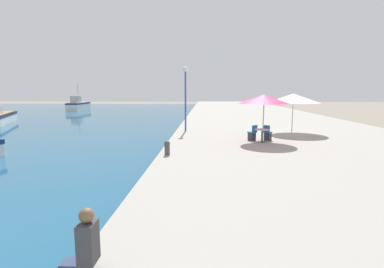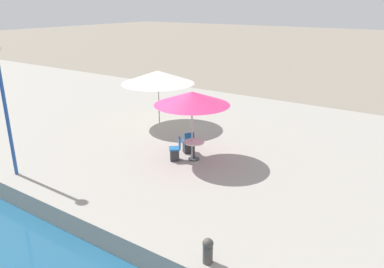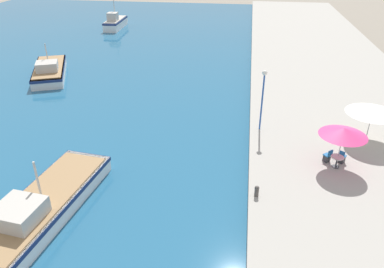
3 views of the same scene
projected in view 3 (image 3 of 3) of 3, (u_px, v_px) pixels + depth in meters
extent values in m
cube|color=#235B7F|center=(22.00, 58.00, 46.20)|extent=(56.00, 90.00, 0.04)
cube|color=#A39E93|center=(324.00, 69.00, 41.42)|extent=(16.00, 90.00, 0.73)
cube|color=white|center=(44.00, 207.00, 20.25)|extent=(4.22, 10.22, 0.96)
cube|color=navy|center=(43.00, 202.00, 20.08)|extent=(4.29, 10.33, 0.25)
cube|color=#99754C|center=(42.00, 199.00, 20.00)|extent=(3.88, 9.40, 0.10)
cube|color=#B7B2A8|center=(19.00, 213.00, 18.29)|extent=(2.37, 2.43, 0.86)
cylinder|color=#B7B2A8|center=(38.00, 181.00, 19.43)|extent=(0.12, 0.12, 2.30)
cube|color=silver|center=(50.00, 72.00, 40.18)|extent=(6.15, 9.19, 1.01)
cube|color=navy|center=(49.00, 68.00, 40.00)|extent=(6.24, 9.29, 0.25)
cube|color=#99754C|center=(49.00, 67.00, 39.92)|extent=(5.66, 8.45, 0.10)
cube|color=#B7B2A8|center=(47.00, 66.00, 38.38)|extent=(2.68, 2.58, 0.91)
cylinder|color=#B7B2A8|center=(47.00, 55.00, 39.33)|extent=(0.12, 0.12, 2.42)
cube|color=white|center=(116.00, 24.00, 60.78)|extent=(2.43, 6.93, 1.35)
cube|color=navy|center=(115.00, 20.00, 60.52)|extent=(2.48, 7.00, 0.25)
cube|color=#ADA89E|center=(115.00, 19.00, 60.43)|extent=(2.24, 6.37, 0.10)
cube|color=#B7B2A8|center=(113.00, 17.00, 59.07)|extent=(1.57, 1.57, 1.21)
cylinder|color=#B7B2A8|center=(114.00, 9.00, 59.65)|extent=(0.12, 0.12, 3.24)
cylinder|color=#B7B7B7|center=(340.00, 150.00, 22.92)|extent=(0.06, 0.06, 2.32)
cone|color=#E5387A|center=(344.00, 132.00, 22.32)|extent=(2.87, 2.87, 0.50)
cylinder|color=#B7B7B7|center=(369.00, 126.00, 25.92)|extent=(0.06, 0.06, 2.22)
cone|color=white|center=(373.00, 109.00, 25.32)|extent=(3.55, 3.55, 0.62)
cylinder|color=#333338|center=(335.00, 167.00, 23.34)|extent=(0.44, 0.44, 0.04)
cylinder|color=#333338|center=(336.00, 162.00, 23.19)|extent=(0.08, 0.08, 0.70)
cylinder|color=beige|center=(338.00, 157.00, 23.01)|extent=(0.80, 0.80, 0.04)
cube|color=#2D2D33|center=(342.00, 159.00, 23.71)|extent=(0.48, 0.48, 0.45)
cube|color=#1E66A3|center=(342.00, 156.00, 23.59)|extent=(0.56, 0.56, 0.06)
cube|color=#1E66A3|center=(342.00, 154.00, 23.36)|extent=(0.36, 0.29, 0.40)
cube|color=#2D2D33|center=(327.00, 158.00, 23.81)|extent=(0.48, 0.48, 0.45)
cube|color=#1E66A3|center=(327.00, 155.00, 23.69)|extent=(0.56, 0.56, 0.06)
cube|color=#1E66A3|center=(330.00, 153.00, 23.43)|extent=(0.35, 0.30, 0.40)
cylinder|color=#4C4742|center=(257.00, 192.00, 20.67)|extent=(0.24, 0.24, 0.45)
sphere|color=#4C4742|center=(257.00, 188.00, 20.53)|extent=(0.26, 0.26, 0.26)
cylinder|color=#28519E|center=(262.00, 103.00, 26.91)|extent=(0.12, 0.12, 4.20)
sphere|color=white|center=(265.00, 73.00, 25.83)|extent=(0.36, 0.36, 0.36)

